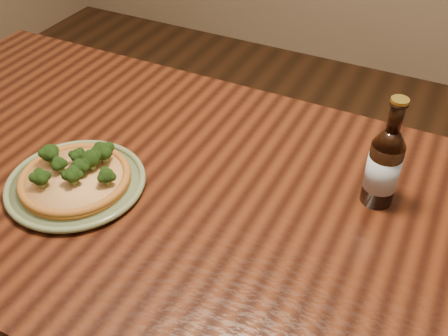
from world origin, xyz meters
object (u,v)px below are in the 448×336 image
at_px(table, 150,204).
at_px(plate, 76,183).
at_px(beer_bottle, 384,166).
at_px(pizza, 75,176).

xyz_separation_m(table, plate, (-0.11, -0.11, 0.10)).
bearing_deg(plate, beer_bottle, 22.94).
distance_m(table, plate, 0.18).
distance_m(table, pizza, 0.19).
height_order(pizza, beer_bottle, beer_bottle).
bearing_deg(beer_bottle, table, -162.63).
height_order(table, pizza, pizza).
relative_size(table, beer_bottle, 6.41).
bearing_deg(plate, pizza, 95.22).
bearing_deg(table, plate, -136.24).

